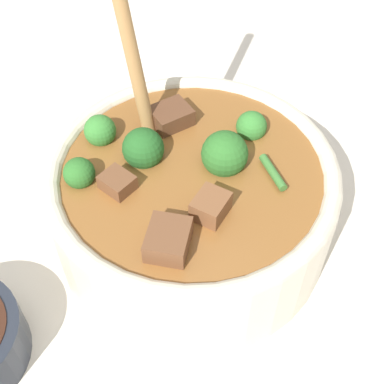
% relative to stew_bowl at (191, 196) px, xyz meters
% --- Properties ---
extents(ground_plane, '(4.00, 4.00, 0.00)m').
position_rel_stew_bowl_xyz_m(ground_plane, '(0.00, -0.00, -0.05)').
color(ground_plane, silver).
extents(stew_bowl, '(0.25, 0.25, 0.28)m').
position_rel_stew_bowl_xyz_m(stew_bowl, '(0.00, 0.00, 0.00)').
color(stew_bowl, beige).
rests_on(stew_bowl, ground_plane).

